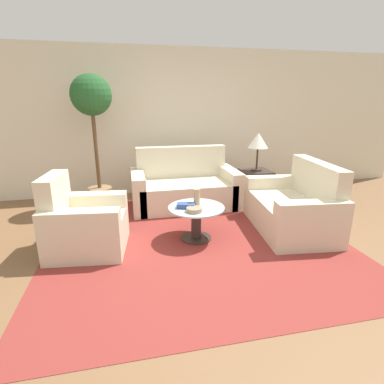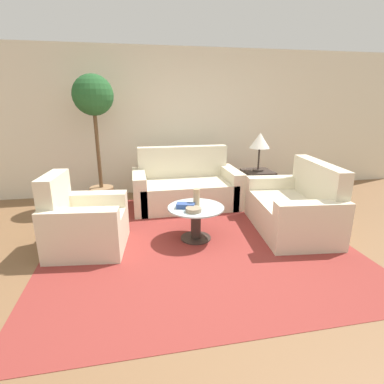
# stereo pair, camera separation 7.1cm
# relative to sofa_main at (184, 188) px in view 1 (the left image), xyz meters

# --- Properties ---
(ground_plane) EXTENTS (14.00, 14.00, 0.00)m
(ground_plane) POSITION_rel_sofa_main_xyz_m (-0.19, -1.97, -0.29)
(ground_plane) COLOR brown
(wall_back) EXTENTS (10.00, 0.06, 2.60)m
(wall_back) POSITION_rel_sofa_main_xyz_m (-0.19, 0.88, 1.01)
(wall_back) COLOR beige
(wall_back) RESTS_ON ground_plane
(rug) EXTENTS (3.60, 3.50, 0.01)m
(rug) POSITION_rel_sofa_main_xyz_m (-0.10, -1.34, -0.29)
(rug) COLOR maroon
(rug) RESTS_ON ground_plane
(sofa_main) EXTENTS (1.73, 0.91, 0.95)m
(sofa_main) POSITION_rel_sofa_main_xyz_m (0.00, 0.00, 0.00)
(sofa_main) COLOR beige
(sofa_main) RESTS_ON ground_plane
(armchair) EXTENTS (0.93, 0.90, 0.91)m
(armchair) POSITION_rel_sofa_main_xyz_m (-1.46, -1.33, -0.00)
(armchair) COLOR beige
(armchair) RESTS_ON ground_plane
(loveseat) EXTENTS (1.01, 1.48, 0.93)m
(loveseat) POSITION_rel_sofa_main_xyz_m (1.27, -1.32, -0.00)
(loveseat) COLOR beige
(loveseat) RESTS_ON ground_plane
(coffee_table) EXTENTS (0.70, 0.70, 0.43)m
(coffee_table) POSITION_rel_sofa_main_xyz_m (-0.10, -1.34, -0.02)
(coffee_table) COLOR #332823
(coffee_table) RESTS_ON ground_plane
(side_table) EXTENTS (0.48, 0.48, 0.55)m
(side_table) POSITION_rel_sofa_main_xyz_m (1.23, -0.10, -0.02)
(side_table) COLOR #332823
(side_table) RESTS_ON ground_plane
(table_lamp) EXTENTS (0.33, 0.33, 0.64)m
(table_lamp) POSITION_rel_sofa_main_xyz_m (1.23, -0.10, 0.75)
(table_lamp) COLOR #332823
(table_lamp) RESTS_ON side_table
(potted_plant) EXTENTS (0.62, 0.62, 2.08)m
(potted_plant) POSITION_rel_sofa_main_xyz_m (-1.38, 0.25, 1.21)
(potted_plant) COLOR #93704C
(potted_plant) RESTS_ON ground_plane
(vase) EXTENTS (0.08, 0.08, 0.22)m
(vase) POSITION_rel_sofa_main_xyz_m (-0.09, -1.30, 0.25)
(vase) COLOR tan
(vase) RESTS_ON coffee_table
(bowl) EXTENTS (0.19, 0.19, 0.05)m
(bowl) POSITION_rel_sofa_main_xyz_m (-0.17, -1.50, 0.16)
(bowl) COLOR gray
(bowl) RESTS_ON coffee_table
(book_stack) EXTENTS (0.25, 0.18, 0.06)m
(book_stack) POSITION_rel_sofa_main_xyz_m (-0.24, -1.35, 0.17)
(book_stack) COLOR #334C8C
(book_stack) RESTS_ON coffee_table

